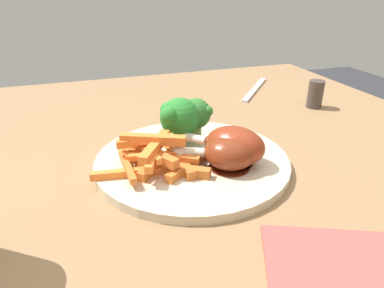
# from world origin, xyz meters

# --- Properties ---
(dining_table) EXTENTS (0.97, 0.88, 0.75)m
(dining_table) POSITION_xyz_m (0.00, 0.00, 0.64)
(dining_table) COLOR #8E6B47
(dining_table) RESTS_ON ground_plane
(dinner_plate) EXTENTS (0.26, 0.26, 0.01)m
(dinner_plate) POSITION_xyz_m (-0.01, 0.04, 0.76)
(dinner_plate) COLOR beige
(dinner_plate) RESTS_ON dining_table
(broccoli_floret_front) EXTENTS (0.06, 0.06, 0.07)m
(broccoli_floret_front) POSITION_xyz_m (0.03, 0.04, 0.81)
(broccoli_floret_front) COLOR #7CB24F
(broccoli_floret_front) RESTS_ON dinner_plate
(broccoli_floret_middle) EXTENTS (0.04, 0.05, 0.07)m
(broccoli_floret_middle) POSITION_xyz_m (0.04, 0.02, 0.81)
(broccoli_floret_middle) COLOR #79A84C
(broccoli_floret_middle) RESTS_ON dinner_plate
(carrot_fries_pile) EXTENTS (0.12, 0.16, 0.04)m
(carrot_fries_pile) POSITION_xyz_m (-0.03, 0.09, 0.78)
(carrot_fries_pile) COLOR orange
(carrot_fries_pile) RESTS_ON dinner_plate
(chicken_drumstick_near) EXTENTS (0.08, 0.11, 0.04)m
(chicken_drumstick_near) POSITION_xyz_m (-0.05, -0.00, 0.79)
(chicken_drumstick_near) COLOR #521A0C
(chicken_drumstick_near) RESTS_ON dinner_plate
(chicken_drumstick_far) EXTENTS (0.12, 0.11, 0.05)m
(chicken_drumstick_far) POSITION_xyz_m (-0.04, -0.01, 0.79)
(chicken_drumstick_far) COLOR #5F1B0E
(chicken_drumstick_far) RESTS_ON dinner_plate
(fork) EXTENTS (0.15, 0.13, 0.00)m
(fork) POSITION_xyz_m (0.27, -0.21, 0.76)
(fork) COLOR silver
(fork) RESTS_ON dining_table
(pepper_shaker) EXTENTS (0.03, 0.03, 0.05)m
(pepper_shaker) POSITION_xyz_m (0.13, -0.27, 0.78)
(pepper_shaker) COLOR #423833
(pepper_shaker) RESTS_ON dining_table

